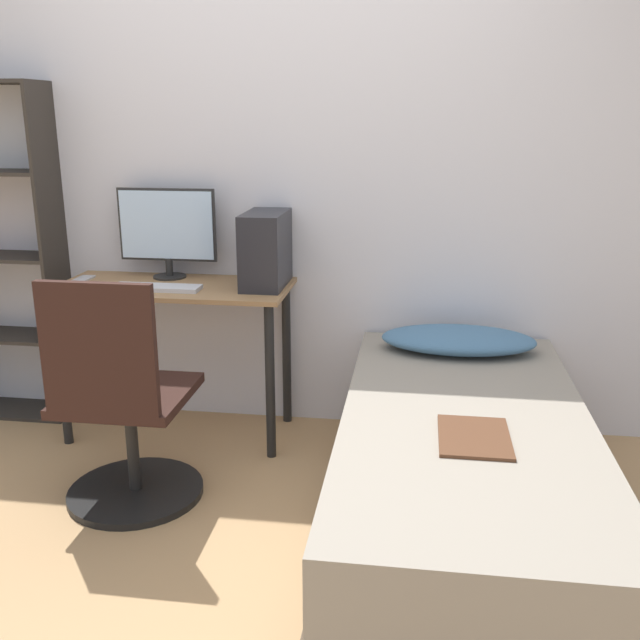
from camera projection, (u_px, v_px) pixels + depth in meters
name	position (u px, v px, depth m)	size (l,w,h in m)	color
ground_plane	(207.00, 577.00, 2.49)	(14.00, 14.00, 0.00)	tan
wall_back	(280.00, 179.00, 3.49)	(8.00, 0.05, 2.50)	silver
desk	(175.00, 311.00, 3.46)	(1.12, 0.51, 0.77)	#997047
office_chair	(124.00, 420.00, 2.86)	(0.57, 0.57, 0.98)	black
bed	(462.00, 475.00, 2.69)	(0.93, 1.97, 0.50)	#4C3D2D
pillow	(458.00, 340.00, 3.29)	(0.71, 0.36, 0.11)	teal
magazine	(474.00, 437.00, 2.42)	(0.24, 0.32, 0.01)	#56331E
monitor	(167.00, 229.00, 3.51)	(0.49, 0.16, 0.44)	black
keyboard	(157.00, 288.00, 3.33)	(0.41, 0.12, 0.02)	silver
pc_tower	(266.00, 249.00, 3.36)	(0.19, 0.37, 0.35)	#232328
phone	(83.00, 279.00, 3.52)	(0.07, 0.14, 0.01)	#B7B7BC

